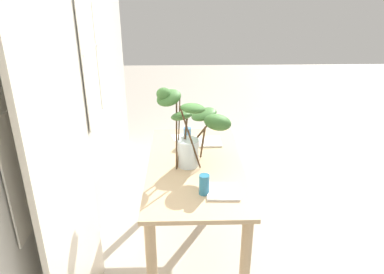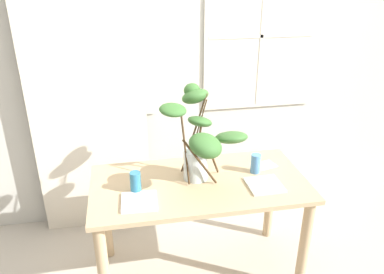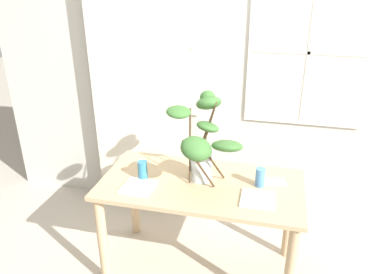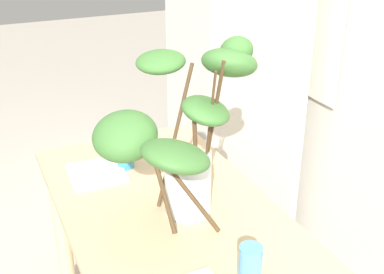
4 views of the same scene
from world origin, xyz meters
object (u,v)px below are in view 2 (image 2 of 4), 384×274
object	(u,v)px
drinking_glass_blue_left	(136,182)
plate_square_right	(265,185)
drinking_glass_blue_right	(256,163)
vase_with_branches	(201,138)
dining_table	(199,199)
plate_square_left	(139,202)

from	to	relation	value
drinking_glass_blue_left	plate_square_right	xyz separation A→B (m)	(0.81, -0.08, -0.06)
drinking_glass_blue_right	drinking_glass_blue_left	bearing A→B (deg)	-173.20
vase_with_branches	dining_table	bearing A→B (deg)	-119.93
plate_square_left	drinking_glass_blue_right	bearing A→B (deg)	15.43
plate_square_left	plate_square_right	bearing A→B (deg)	2.88
drinking_glass_blue_left	drinking_glass_blue_right	world-z (taller)	drinking_glass_blue_left
dining_table	plate_square_right	xyz separation A→B (m)	(0.40, -0.13, 0.14)
dining_table	plate_square_left	xyz separation A→B (m)	(-0.40, -0.17, 0.14)
vase_with_branches	plate_square_left	size ratio (longest dim) A/B	2.91
drinking_glass_blue_right	plate_square_left	bearing A→B (deg)	-164.57
drinking_glass_blue_left	plate_square_left	world-z (taller)	drinking_glass_blue_left
dining_table	vase_with_branches	size ratio (longest dim) A/B	2.29
dining_table	plate_square_left	world-z (taller)	plate_square_left
dining_table	plate_square_left	bearing A→B (deg)	-157.34
drinking_glass_blue_left	drinking_glass_blue_right	xyz separation A→B (m)	(0.81, 0.10, -0.00)
dining_table	plate_square_right	size ratio (longest dim) A/B	6.47
vase_with_branches	drinking_glass_blue_right	bearing A→B (deg)	5.54
vase_with_branches	drinking_glass_blue_right	xyz separation A→B (m)	(0.39, 0.04, -0.24)
drinking_glass_blue_right	plate_square_left	world-z (taller)	drinking_glass_blue_right
dining_table	vase_with_branches	bearing A→B (deg)	60.07
drinking_glass_blue_left	plate_square_right	world-z (taller)	drinking_glass_blue_left
drinking_glass_blue_right	plate_square_left	distance (m)	0.83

